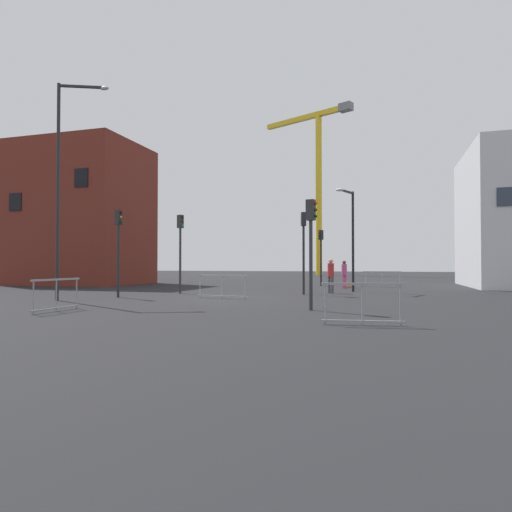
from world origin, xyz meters
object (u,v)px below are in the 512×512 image
Objects in this scene: pedestrian_walking at (331,273)px; construction_crane at (317,169)px; traffic_light_verge at (321,248)px; streetlamp_short at (351,230)px; traffic_light_median at (180,241)px; traffic_light_near at (311,235)px; traffic_light_corner at (119,239)px; traffic_light_crosswalk at (304,240)px; pedestrian_waiting at (344,272)px; traffic_cone_by_barrier at (348,284)px; streetlamp_tall at (64,174)px.

construction_crane is at bearing 99.44° from pedestrian_walking.
traffic_light_verge is at bearing -81.13° from construction_crane.
traffic_light_median is at bearing -155.01° from streetlamp_short.
streetlamp_short is at bearing 87.07° from traffic_light_near.
traffic_light_verge is at bearing 61.28° from traffic_light_corner.
traffic_light_crosswalk is 1.13× the size of traffic_light_near.
pedestrian_walking is at bearing 92.61° from traffic_light_near.
traffic_light_near is at bearing -77.85° from traffic_light_crosswalk.
traffic_light_corner reaches higher than pedestrian_waiting.
traffic_light_crosswalk is at bearing 28.75° from traffic_light_corner.
traffic_light_median is at bearing -119.84° from traffic_light_verge.
traffic_light_corner is 0.97× the size of traffic_light_crosswalk.
traffic_light_near is (8.09, -6.52, -0.28)m from traffic_light_median.
traffic_light_verge is 17.13m from traffic_light_near.
pedestrian_waiting is (0.27, 4.99, -0.03)m from pedestrian_walking.
traffic_light_median is 12.39m from traffic_cone_by_barrier.
streetlamp_tall reaches higher than traffic_cone_by_barrier.
traffic_light_median is at bearing -131.55° from traffic_cone_by_barrier.
construction_crane is 51.19m from traffic_light_near.
traffic_light_corner is 3.67m from traffic_light_median.
streetlamp_tall is at bearing -140.08° from streetlamp_short.
streetlamp_tall is 6.75m from traffic_light_median.
traffic_light_near reaches higher than pedestrian_waiting.
construction_crane reaches higher than traffic_light_median.
traffic_light_corner is 2.29× the size of pedestrian_waiting.
streetlamp_short is at bearing -78.82° from construction_crane.
traffic_light_corner is 11.02m from pedestrian_walking.
pedestrian_waiting is at bearing 50.40° from streetlamp_tall.
streetlamp_tall reaches higher than pedestrian_walking.
streetlamp_tall reaches higher than traffic_light_median.
streetlamp_short is 6.05m from traffic_cone_by_barrier.
streetlamp_short is (11.43, 9.57, -1.96)m from streetlamp_tall.
construction_crane is at bearing 97.47° from traffic_light_crosswalk.
traffic_light_median is 2.33× the size of pedestrian_waiting.
traffic_light_crosswalk is 7.76m from traffic_light_near.
traffic_light_crosswalk is at bearing -103.14° from pedestrian_waiting.
traffic_light_verge reaches higher than traffic_light_near.
traffic_light_near is 15.76m from traffic_cone_by_barrier.
pedestrian_waiting is at bearing 90.58° from traffic_light_near.
pedestrian_walking is at bearing 37.36° from streetlamp_tall.
construction_crane is 38.54m from pedestrian_waiting.
traffic_light_verge reaches higher than traffic_cone_by_barrier.
construction_crane reaches higher than traffic_light_corner.
traffic_light_near is 8.01× the size of traffic_cone_by_barrier.
pedestrian_waiting is (9.50, 10.78, -1.70)m from traffic_light_corner.
streetlamp_tall reaches higher than traffic_light_near.
traffic_light_crosswalk is 1.05× the size of traffic_light_verge.
traffic_light_corner is (1.25, 2.22, -2.69)m from streetlamp_tall.
traffic_light_near reaches higher than traffic_cone_by_barrier.
streetlamp_tall reaches higher than streetlamp_short.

